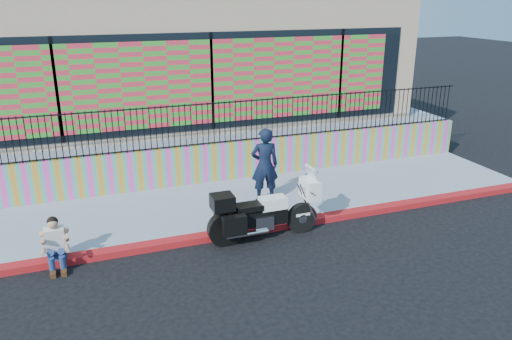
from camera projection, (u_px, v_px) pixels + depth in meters
name	position (u px, v px, depth m)	size (l,w,h in m)	color
ground	(262.00, 231.00, 11.69)	(90.00, 90.00, 0.00)	black
red_curb	(262.00, 228.00, 11.67)	(16.00, 0.30, 0.15)	#A30B26
sidewalk	(240.00, 202.00, 13.13)	(16.00, 3.00, 0.15)	#8790A3
mural_wall	(222.00, 161.00, 14.34)	(16.00, 0.20, 1.10)	#FF43B1
metal_fence	(221.00, 123.00, 13.96)	(15.80, 0.04, 1.20)	black
elevated_platform	(184.00, 123.00, 18.88)	(16.00, 10.00, 1.25)	#8790A3
storefront_building	(182.00, 53.00, 17.82)	(14.00, 8.06, 4.00)	tan
police_motorcycle	(263.00, 211.00, 11.12)	(2.55, 0.84, 1.59)	black
police_officer	(265.00, 165.00, 12.71)	(0.71, 0.47, 1.95)	black
seated_man	(56.00, 249.00, 9.94)	(0.54, 0.71, 1.06)	navy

